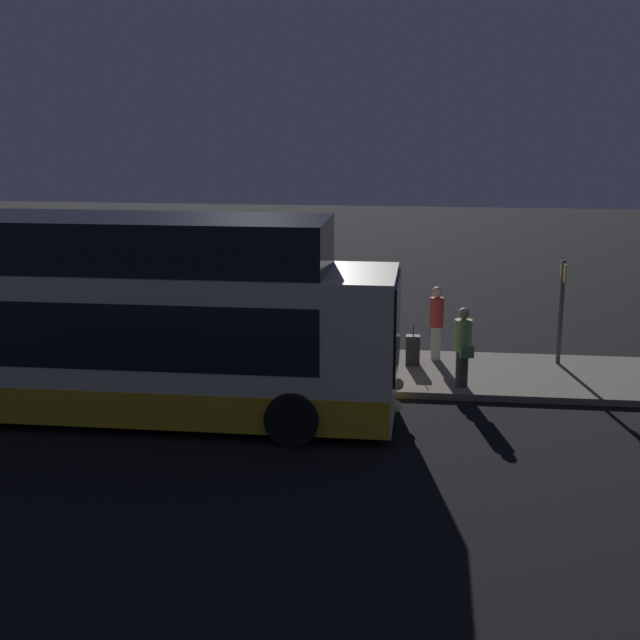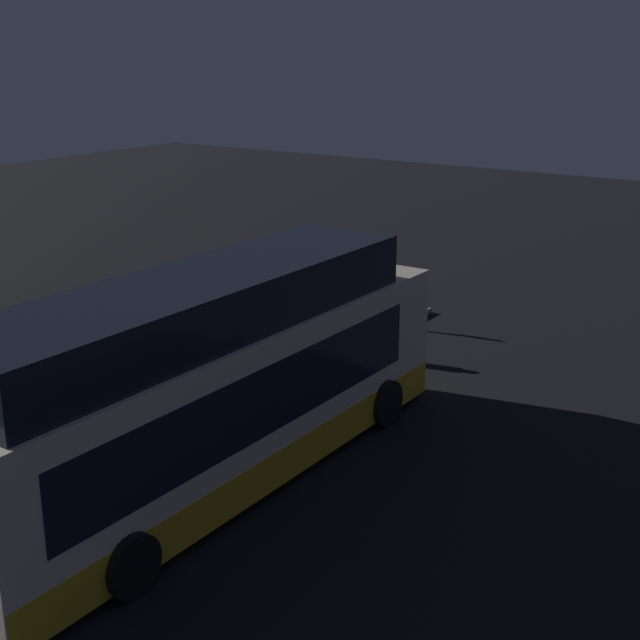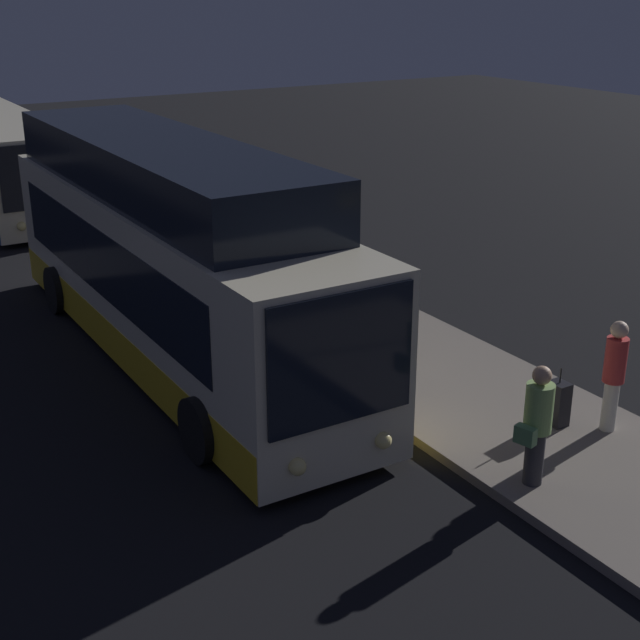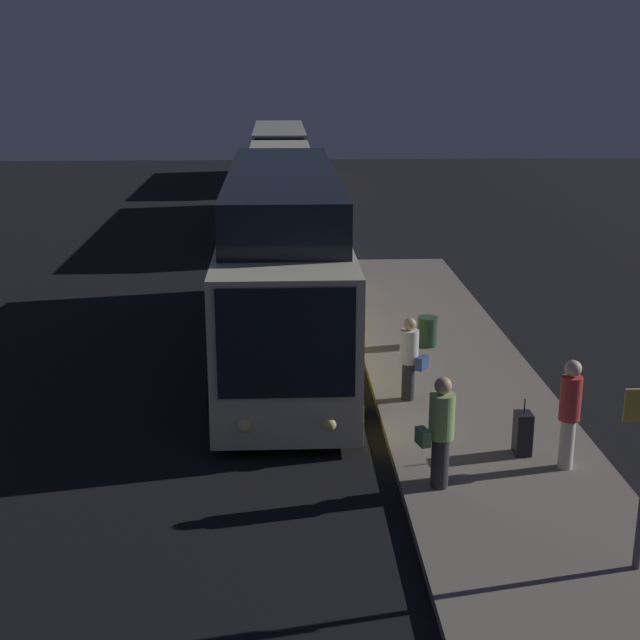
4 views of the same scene
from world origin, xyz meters
TOP-DOWN VIEW (x-y plane):
  - ground at (0.00, 0.00)m, footprint 80.00×80.00m
  - platform at (0.00, 3.29)m, footprint 20.00×3.38m
  - bus_lead at (-1.63, -0.07)m, footprint 11.32×2.76m
  - passenger_boarding at (1.91, 2.21)m, footprint 0.56×0.60m
  - passenger_waiting at (5.40, 2.14)m, footprint 0.46×0.61m
  - passenger_with_bags at (4.86, 4.22)m, footprint 0.42×0.42m
  - suitcase at (4.33, 3.68)m, footprint 0.32×0.26m
  - trash_bin at (-1.28, 3.07)m, footprint 0.44×0.44m

SIDE VIEW (x-z plane):
  - ground at x=0.00m, z-range 0.00..0.00m
  - platform at x=0.00m, z-range 0.00..0.15m
  - trash_bin at x=-1.28m, z-range 0.15..0.80m
  - suitcase at x=4.33m, z-range 0.03..0.97m
  - passenger_boarding at x=1.91m, z-range 0.21..1.78m
  - passenger_waiting at x=5.40m, z-range 0.22..1.93m
  - passenger_with_bags at x=4.86m, z-range 0.25..2.00m
  - bus_lead at x=-1.63m, z-range -0.21..3.72m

